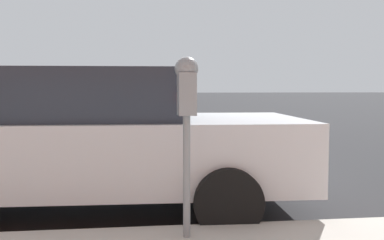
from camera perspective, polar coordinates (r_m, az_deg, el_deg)
name	(u,v)px	position (r m, az deg, el deg)	size (l,w,h in m)	color
ground_plane	(164,187)	(6.26, -3.52, -8.44)	(220.00, 220.00, 0.00)	#2B2B2D
parking_meter	(187,100)	(3.59, -0.69, 2.51)	(0.21, 0.19, 1.47)	gray
car_silver	(69,138)	(5.05, -15.33, -2.17)	(2.27, 5.02, 1.56)	#B7BABF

